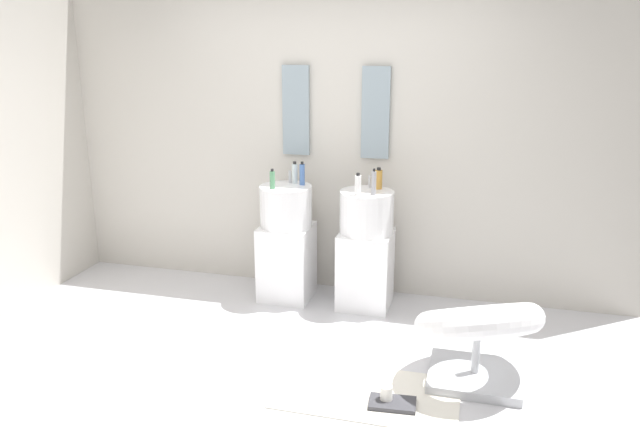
{
  "coord_description": "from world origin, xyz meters",
  "views": [
    {
      "loc": [
        1.16,
        -3.25,
        2.08
      ],
      "look_at": [
        0.15,
        0.55,
        0.95
      ],
      "focal_mm": 35.15,
      "sensor_mm": 36.0,
      "label": 1
    }
  ],
  "objects_px": {
    "soap_bottle_white": "(358,185)",
    "soap_bottle_grey": "(374,183)",
    "coffee_mug": "(386,394)",
    "soap_bottle_blue": "(302,174)",
    "soap_bottle_clear": "(295,173)",
    "lounge_chair": "(478,329)",
    "soap_bottle_green": "(272,180)",
    "pedestal_sink_right": "(366,249)",
    "soap_bottle_amber": "(379,179)",
    "magazine_charcoal": "(392,403)",
    "pedestal_sink_left": "(287,242)"
  },
  "relations": [
    {
      "from": "lounge_chair",
      "to": "soap_bottle_blue",
      "type": "bearing_deg",
      "value": 144.35
    },
    {
      "from": "coffee_mug",
      "to": "soap_bottle_white",
      "type": "xyz_separation_m",
      "value": [
        -0.43,
        1.21,
        0.95
      ]
    },
    {
      "from": "soap_bottle_white",
      "to": "soap_bottle_clear",
      "type": "height_order",
      "value": "soap_bottle_clear"
    },
    {
      "from": "magazine_charcoal",
      "to": "soap_bottle_clear",
      "type": "height_order",
      "value": "soap_bottle_clear"
    },
    {
      "from": "soap_bottle_clear",
      "to": "soap_bottle_grey",
      "type": "xyz_separation_m",
      "value": [
        0.67,
        -0.21,
        0.01
      ]
    },
    {
      "from": "pedestal_sink_left",
      "to": "pedestal_sink_right",
      "type": "distance_m",
      "value": 0.65
    },
    {
      "from": "pedestal_sink_right",
      "to": "lounge_chair",
      "type": "height_order",
      "value": "pedestal_sink_right"
    },
    {
      "from": "pedestal_sink_right",
      "to": "coffee_mug",
      "type": "bearing_deg",
      "value": -73.9
    },
    {
      "from": "soap_bottle_blue",
      "to": "soap_bottle_clear",
      "type": "bearing_deg",
      "value": 149.97
    },
    {
      "from": "soap_bottle_amber",
      "to": "lounge_chair",
      "type": "bearing_deg",
      "value": -52.12
    },
    {
      "from": "soap_bottle_green",
      "to": "lounge_chair",
      "type": "bearing_deg",
      "value": -27.55
    },
    {
      "from": "soap_bottle_grey",
      "to": "pedestal_sink_right",
      "type": "bearing_deg",
      "value": 126.37
    },
    {
      "from": "soap_bottle_white",
      "to": "soap_bottle_clear",
      "type": "relative_size",
      "value": 0.95
    },
    {
      "from": "lounge_chair",
      "to": "coffee_mug",
      "type": "xyz_separation_m",
      "value": [
        -0.49,
        -0.4,
        -0.29
      ]
    },
    {
      "from": "lounge_chair",
      "to": "soap_bottle_grey",
      "type": "relative_size",
      "value": 5.38
    },
    {
      "from": "lounge_chair",
      "to": "soap_bottle_white",
      "type": "distance_m",
      "value": 1.39
    },
    {
      "from": "lounge_chair",
      "to": "soap_bottle_green",
      "type": "xyz_separation_m",
      "value": [
        -1.6,
        0.83,
        0.66
      ]
    },
    {
      "from": "pedestal_sink_right",
      "to": "soap_bottle_blue",
      "type": "xyz_separation_m",
      "value": [
        -0.53,
        0.07,
        0.55
      ]
    },
    {
      "from": "magazine_charcoal",
      "to": "soap_bottle_blue",
      "type": "distance_m",
      "value": 1.99
    },
    {
      "from": "soap_bottle_amber",
      "to": "soap_bottle_grey",
      "type": "relative_size",
      "value": 0.85
    },
    {
      "from": "coffee_mug",
      "to": "pedestal_sink_right",
      "type": "bearing_deg",
      "value": 106.1
    },
    {
      "from": "coffee_mug",
      "to": "soap_bottle_blue",
      "type": "relative_size",
      "value": 0.59
    },
    {
      "from": "pedestal_sink_right",
      "to": "soap_bottle_grey",
      "type": "relative_size",
      "value": 5.28
    },
    {
      "from": "lounge_chair",
      "to": "soap_bottle_blue",
      "type": "xyz_separation_m",
      "value": [
        -1.41,
        1.01,
        0.67
      ]
    },
    {
      "from": "soap_bottle_blue",
      "to": "magazine_charcoal",
      "type": "bearing_deg",
      "value": -56.1
    },
    {
      "from": "pedestal_sink_right",
      "to": "coffee_mug",
      "type": "distance_m",
      "value": 1.46
    },
    {
      "from": "coffee_mug",
      "to": "soap_bottle_white",
      "type": "relative_size",
      "value": 0.66
    },
    {
      "from": "soap_bottle_green",
      "to": "soap_bottle_grey",
      "type": "relative_size",
      "value": 0.8
    },
    {
      "from": "coffee_mug",
      "to": "soap_bottle_blue",
      "type": "xyz_separation_m",
      "value": [
        -0.92,
        1.42,
        0.96
      ]
    },
    {
      "from": "lounge_chair",
      "to": "soap_bottle_amber",
      "type": "bearing_deg",
      "value": 127.88
    },
    {
      "from": "soap_bottle_grey",
      "to": "pedestal_sink_left",
      "type": "bearing_deg",
      "value": 172.9
    },
    {
      "from": "magazine_charcoal",
      "to": "soap_bottle_clear",
      "type": "relative_size",
      "value": 1.54
    },
    {
      "from": "magazine_charcoal",
      "to": "coffee_mug",
      "type": "relative_size",
      "value": 2.47
    },
    {
      "from": "soap_bottle_amber",
      "to": "soap_bottle_clear",
      "type": "distance_m",
      "value": 0.68
    },
    {
      "from": "soap_bottle_white",
      "to": "soap_bottle_amber",
      "type": "relative_size",
      "value": 1.0
    },
    {
      "from": "pedestal_sink_right",
      "to": "soap_bottle_clear",
      "type": "distance_m",
      "value": 0.82
    },
    {
      "from": "pedestal_sink_right",
      "to": "soap_bottle_white",
      "type": "bearing_deg",
      "value": -109.27
    },
    {
      "from": "pedestal_sink_right",
      "to": "coffee_mug",
      "type": "height_order",
      "value": "pedestal_sink_right"
    },
    {
      "from": "coffee_mug",
      "to": "soap_bottle_white",
      "type": "bearing_deg",
      "value": 109.64
    },
    {
      "from": "soap_bottle_white",
      "to": "soap_bottle_grey",
      "type": "xyz_separation_m",
      "value": [
        0.11,
        0.04,
        0.01
      ]
    },
    {
      "from": "pedestal_sink_right",
      "to": "magazine_charcoal",
      "type": "distance_m",
      "value": 1.49
    },
    {
      "from": "soap_bottle_grey",
      "to": "soap_bottle_clear",
      "type": "bearing_deg",
      "value": 163.06
    },
    {
      "from": "soap_bottle_green",
      "to": "soap_bottle_grey",
      "type": "bearing_deg",
      "value": 1.21
    },
    {
      "from": "soap_bottle_clear",
      "to": "soap_bottle_grey",
      "type": "distance_m",
      "value": 0.7
    },
    {
      "from": "lounge_chair",
      "to": "soap_bottle_green",
      "type": "relative_size",
      "value": 6.76
    },
    {
      "from": "soap_bottle_clear",
      "to": "coffee_mug",
      "type": "bearing_deg",
      "value": -55.67
    },
    {
      "from": "soap_bottle_amber",
      "to": "soap_bottle_clear",
      "type": "height_order",
      "value": "soap_bottle_clear"
    },
    {
      "from": "pedestal_sink_right",
      "to": "soap_bottle_amber",
      "type": "relative_size",
      "value": 6.23
    },
    {
      "from": "soap_bottle_amber",
      "to": "pedestal_sink_right",
      "type": "bearing_deg",
      "value": -125.12
    },
    {
      "from": "pedestal_sink_right",
      "to": "soap_bottle_amber",
      "type": "xyz_separation_m",
      "value": [
        0.07,
        0.1,
        0.54
      ]
    }
  ]
}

